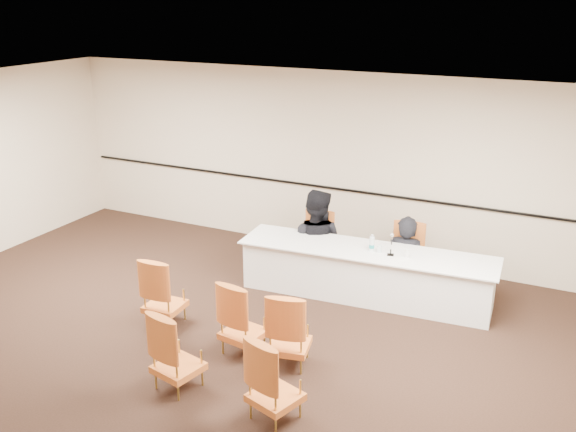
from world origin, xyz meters
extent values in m
plane|color=black|center=(0.00, 0.00, 0.00)|extent=(10.00, 10.00, 0.00)
plane|color=silver|center=(0.00, 0.00, 3.00)|extent=(10.00, 10.00, 0.00)
cube|color=beige|center=(0.00, 4.00, 1.50)|extent=(10.00, 0.04, 3.00)
cube|color=black|center=(0.00, 3.96, 1.10)|extent=(9.80, 0.04, 0.03)
imported|color=black|center=(1.51, 3.11, 0.28)|extent=(0.61, 0.42, 1.65)
imported|color=black|center=(0.11, 3.01, 0.41)|extent=(0.96, 0.77, 1.88)
cube|color=white|center=(1.58, 2.47, 0.73)|extent=(0.34, 0.28, 0.00)
cylinder|color=silver|center=(1.29, 2.53, 0.78)|extent=(0.08, 0.08, 0.10)
cylinder|color=white|center=(1.69, 2.50, 0.79)|extent=(0.09, 0.09, 0.12)
camera|label=1|loc=(3.76, -5.45, 4.15)|focal=40.00mm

